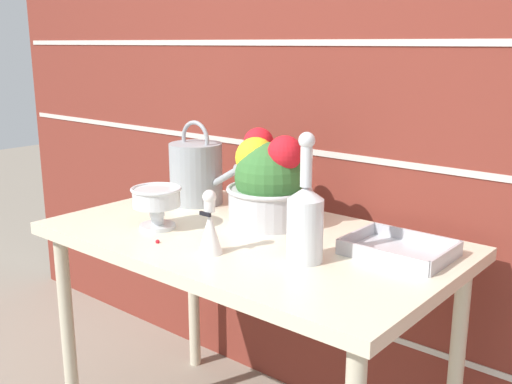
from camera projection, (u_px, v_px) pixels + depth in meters
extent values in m
cube|color=maroon|center=(335.00, 99.00, 1.98)|extent=(3.60, 0.08, 2.20)
cube|color=beige|center=(322.00, 314.00, 2.13)|extent=(3.53, 0.00, 0.02)
cube|color=beige|center=(327.00, 154.00, 1.99)|extent=(3.53, 0.00, 0.02)
cube|color=beige|center=(330.00, 43.00, 1.90)|extent=(3.53, 0.00, 0.02)
cube|color=beige|center=(248.00, 240.00, 1.74)|extent=(1.19, 0.69, 0.04)
cylinder|color=beige|center=(68.00, 336.00, 1.95)|extent=(0.04, 0.04, 0.70)
cylinder|color=beige|center=(193.00, 284.00, 2.37)|extent=(0.04, 0.04, 0.70)
cylinder|color=beige|center=(455.00, 377.00, 1.71)|extent=(0.04, 0.04, 0.70)
cylinder|color=#93999E|center=(196.00, 173.00, 2.05)|extent=(0.18, 0.18, 0.21)
cylinder|color=#93999E|center=(227.00, 176.00, 1.96)|extent=(0.14, 0.02, 0.09)
cone|color=#93999E|center=(242.00, 169.00, 1.91)|extent=(0.05, 0.05, 0.06)
torus|color=#93999E|center=(195.00, 139.00, 2.03)|extent=(0.13, 0.01, 0.13)
cylinder|color=silver|center=(158.00, 226.00, 1.79)|extent=(0.11, 0.11, 0.01)
cylinder|color=silver|center=(157.00, 215.00, 1.78)|extent=(0.04, 0.04, 0.06)
sphere|color=silver|center=(157.00, 214.00, 1.78)|extent=(0.04, 0.04, 0.04)
cylinder|color=silver|center=(156.00, 198.00, 1.77)|extent=(0.14, 0.14, 0.05)
torus|color=silver|center=(156.00, 189.00, 1.76)|extent=(0.15, 0.15, 0.01)
cylinder|color=#BCBCC1|center=(269.00, 206.00, 1.83)|extent=(0.25, 0.25, 0.11)
torus|color=#BCBCC1|center=(269.00, 189.00, 1.82)|extent=(0.26, 0.26, 0.01)
sphere|color=#387033|center=(269.00, 177.00, 1.81)|extent=(0.21, 0.21, 0.21)
sphere|color=yellow|center=(256.00, 158.00, 1.81)|extent=(0.12, 0.12, 0.12)
sphere|color=red|center=(259.00, 143.00, 1.85)|extent=(0.09, 0.09, 0.09)
sphere|color=red|center=(285.00, 153.00, 1.75)|extent=(0.10, 0.10, 0.10)
cylinder|color=silver|center=(305.00, 231.00, 1.50)|extent=(0.09, 0.09, 0.16)
cone|color=silver|center=(306.00, 193.00, 1.48)|extent=(0.09, 0.09, 0.03)
cylinder|color=silver|center=(306.00, 166.00, 1.46)|extent=(0.03, 0.03, 0.10)
sphere|color=silver|center=(307.00, 140.00, 1.45)|extent=(0.04, 0.04, 0.04)
cone|color=white|center=(210.00, 233.00, 1.56)|extent=(0.07, 0.07, 0.11)
cylinder|color=white|center=(209.00, 204.00, 1.55)|extent=(0.03, 0.03, 0.04)
sphere|color=white|center=(209.00, 197.00, 1.54)|extent=(0.04, 0.04, 0.04)
cube|color=black|center=(205.00, 214.00, 1.54)|extent=(0.04, 0.01, 0.01)
cube|color=#B7B7BC|center=(399.00, 253.00, 1.57)|extent=(0.26, 0.20, 0.01)
cube|color=#B7B7BC|center=(381.00, 257.00, 1.49)|extent=(0.26, 0.01, 0.04)
cube|color=#B7B7BC|center=(416.00, 238.00, 1.64)|extent=(0.26, 0.01, 0.04)
cube|color=#B7B7BC|center=(356.00, 237.00, 1.64)|extent=(0.01, 0.20, 0.04)
cube|color=#B7B7BC|center=(446.00, 258.00, 1.48)|extent=(0.01, 0.20, 0.04)
sphere|color=red|center=(158.00, 242.00, 1.66)|extent=(0.01, 0.01, 0.01)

